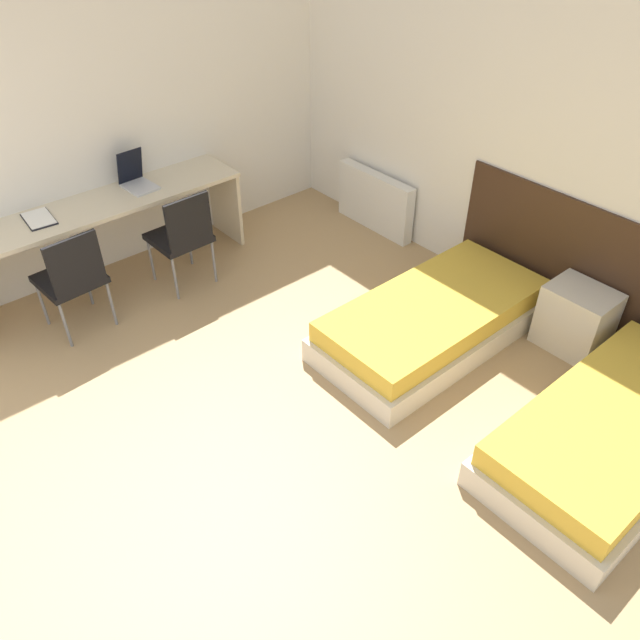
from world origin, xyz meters
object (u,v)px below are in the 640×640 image
(nightstand, at_px, (576,319))
(laptop, at_px, (136,179))
(bed_near_window, at_px, (433,320))
(chair_near_notebook, at_px, (72,276))
(bed_near_door, at_px, (614,432))
(chair_near_laptop, at_px, (182,234))

(nightstand, relative_size, laptop, 1.62)
(bed_near_window, relative_size, nightstand, 3.66)
(chair_near_notebook, relative_size, laptop, 2.80)
(bed_near_window, bearing_deg, nightstand, 44.89)
(bed_near_door, xyz_separation_m, chair_near_laptop, (-3.48, -1.08, 0.33))
(bed_near_window, height_order, chair_near_notebook, chair_near_notebook)
(bed_near_door, bearing_deg, bed_near_window, 180.00)
(bed_near_window, bearing_deg, chair_near_laptop, -150.94)
(nightstand, bearing_deg, bed_near_window, -135.11)
(bed_near_door, distance_m, chair_near_laptop, 3.66)
(bed_near_window, bearing_deg, bed_near_door, 0.00)
(bed_near_door, height_order, laptop, laptop)
(chair_near_laptop, bearing_deg, bed_near_door, 15.69)
(laptop, bearing_deg, bed_near_door, 12.17)
(chair_near_notebook, xyz_separation_m, laptop, (-0.57, 0.91, 0.32))
(chair_near_laptop, bearing_deg, laptop, -174.63)
(bed_near_door, xyz_separation_m, laptop, (-4.05, -1.15, 0.66))
(bed_near_door, relative_size, nightstand, 3.66)
(bed_near_window, xyz_separation_m, nightstand, (0.77, 0.77, 0.08))
(bed_near_window, relative_size, bed_near_door, 1.00)
(bed_near_window, relative_size, chair_near_notebook, 2.12)
(chair_near_notebook, height_order, laptop, laptop)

